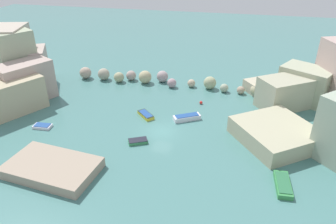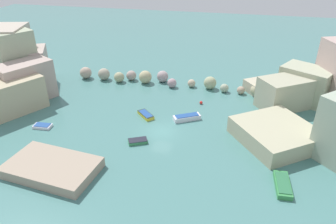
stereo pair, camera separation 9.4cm
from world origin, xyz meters
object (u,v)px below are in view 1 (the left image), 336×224
(moored_boat_3, at_px, (42,126))
(moored_boat_4, at_px, (146,115))
(channel_buoy, at_px, (201,103))
(moored_boat_0, at_px, (270,119))
(stone_dock, at_px, (52,168))
(moored_boat_5, at_px, (283,184))
(moored_boat_1, at_px, (138,141))
(moored_boat_2, at_px, (187,117))

(moored_boat_3, height_order, moored_boat_4, moored_boat_4)
(channel_buoy, xyz_separation_m, moored_boat_0, (10.04, -3.00, -0.01))
(stone_dock, bearing_deg, moored_boat_3, 127.76)
(moored_boat_0, bearing_deg, moored_boat_4, -154.42)
(moored_boat_5, bearing_deg, stone_dock, -85.77)
(moored_boat_3, bearing_deg, stone_dock, 125.06)
(moored_boat_0, distance_m, moored_boat_5, 13.82)
(stone_dock, xyz_separation_m, moored_boat_4, (6.44, 14.16, -0.32))
(moored_boat_1, height_order, moored_boat_3, moored_boat_1)
(moored_boat_0, bearing_deg, moored_boat_1, -133.42)
(moored_boat_2, height_order, moored_boat_5, moored_boat_2)
(moored_boat_3, bearing_deg, moored_boat_2, -163.80)
(moored_boat_2, bearing_deg, moored_boat_1, 25.36)
(channel_buoy, bearing_deg, moored_boat_1, -117.16)
(stone_dock, xyz_separation_m, moored_boat_5, (24.27, 2.99, -0.27))
(moored_boat_5, bearing_deg, moored_boat_0, 179.46)
(moored_boat_0, bearing_deg, stone_dock, -127.78)
(stone_dock, distance_m, moored_boat_1, 10.49)
(moored_boat_1, bearing_deg, moored_boat_0, 3.66)
(moored_boat_2, bearing_deg, moored_boat_5, 106.59)
(moored_boat_4, bearing_deg, moored_boat_2, -130.99)
(moored_boat_0, relative_size, moored_boat_1, 1.62)
(moored_boat_5, bearing_deg, moored_boat_1, -107.65)
(channel_buoy, distance_m, moored_boat_2, 5.44)
(moored_boat_0, relative_size, moored_boat_5, 1.06)
(moored_boat_4, bearing_deg, moored_boat_5, -166.60)
(moored_boat_4, bearing_deg, channel_buoy, -96.64)
(moored_boat_1, distance_m, moored_boat_5, 17.49)
(moored_boat_4, bearing_deg, moored_boat_3, 70.76)
(moored_boat_3, bearing_deg, moored_boat_0, -166.61)
(moored_boat_0, bearing_deg, moored_boat_2, -151.80)
(moored_boat_0, relative_size, moored_boat_2, 1.08)
(channel_buoy, bearing_deg, moored_boat_2, -104.15)
(stone_dock, xyz_separation_m, channel_buoy, (13.68, 19.80, -0.33))
(channel_buoy, xyz_separation_m, moored_boat_1, (-6.32, -12.32, -0.02))
(moored_boat_1, bearing_deg, stone_dock, -160.56)
(moored_boat_0, xyz_separation_m, moored_boat_2, (-11.37, -2.27, 0.12))
(moored_boat_1, bearing_deg, moored_boat_5, -40.87)
(moored_boat_5, bearing_deg, moored_boat_2, -136.88)
(moored_boat_3, bearing_deg, moored_boat_4, -157.41)
(channel_buoy, relative_size, moored_boat_5, 0.12)
(stone_dock, height_order, moored_boat_1, stone_dock)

